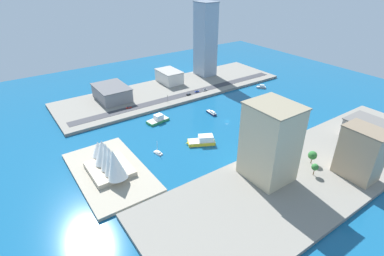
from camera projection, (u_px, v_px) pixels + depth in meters
ground_plane at (227, 121)px, 253.09m from camera, size 440.00×440.00×0.00m
quay_west at (315, 170)px, 190.78m from camera, size 70.00×240.00×2.43m
quay_east at (174, 89)px, 314.24m from camera, size 70.00×240.00×2.43m
peninsula_point at (110, 172)px, 189.42m from camera, size 72.53×41.14×2.00m
road_strip at (185, 94)px, 298.78m from camera, size 9.69×228.00×0.15m
ferry_yellow_fast at (203, 141)px, 220.24m from camera, size 16.50×21.61×6.62m
water_taxi_orange at (265, 102)px, 284.53m from camera, size 11.23×10.61×3.70m
patrol_launch_navy at (211, 113)px, 264.82m from camera, size 12.72×4.19×3.34m
yacht_sleek_gray at (261, 87)px, 320.50m from camera, size 9.29×9.09×3.70m
ferry_green_doubledeck at (158, 119)px, 251.49m from camera, size 11.30×20.49×6.25m
barge_flat_brown at (256, 116)px, 259.94m from camera, size 25.47×12.31×2.70m
sailboat_small_white at (158, 153)px, 209.24m from camera, size 7.93×4.26×10.32m
warehouse_low_gray at (112, 93)px, 286.29m from camera, size 38.94×28.03×12.83m
carpark_squat_concrete at (375, 133)px, 216.26m from camera, size 39.46×24.43×14.38m
office_block_beige at (270, 142)px, 172.70m from camera, size 28.57×24.96×47.56m
apartment_midrise_tan at (361, 153)px, 176.46m from camera, size 23.77×16.27×32.50m
hotel_broad_white at (169, 76)px, 327.12m from camera, size 30.50×20.34×13.28m
tower_tall_glass at (205, 40)px, 335.26m from camera, size 23.06×18.80×80.21m
van_white at (205, 90)px, 307.72m from camera, size 1.78×4.62×1.65m
hatchback_blue at (197, 91)px, 303.83m from camera, size 1.93×4.49×1.55m
pickup_red at (129, 107)px, 269.64m from camera, size 1.95×5.11×1.61m
suv_black at (188, 94)px, 296.97m from camera, size 2.07×4.63×1.42m
traffic_light_waterfront at (168, 98)px, 280.61m from camera, size 0.36×0.36×6.50m
opera_landmark at (108, 159)px, 184.04m from camera, size 43.20×24.52×22.30m
park_tree_cluster at (313, 159)px, 189.24m from camera, size 13.51×14.35×9.03m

